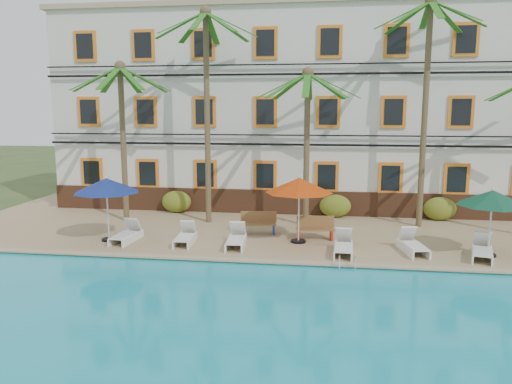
# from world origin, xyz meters

# --- Properties ---
(ground) EXTENTS (100.00, 100.00, 0.00)m
(ground) POSITION_xyz_m (0.00, 0.00, 0.00)
(ground) COLOR #384C23
(ground) RESTS_ON ground
(pool_deck) EXTENTS (30.00, 12.00, 0.25)m
(pool_deck) POSITION_xyz_m (0.00, 5.00, 0.12)
(pool_deck) COLOR tan
(pool_deck) RESTS_ON ground
(swimming_pool) EXTENTS (26.00, 12.00, 0.20)m
(swimming_pool) POSITION_xyz_m (0.00, -7.00, 0.10)
(swimming_pool) COLOR #18A1B8
(swimming_pool) RESTS_ON ground
(pool_coping) EXTENTS (30.00, 0.35, 0.06)m
(pool_coping) POSITION_xyz_m (0.00, -0.90, 0.28)
(pool_coping) COLOR tan
(pool_coping) RESTS_ON pool_deck
(hotel_building) EXTENTS (25.40, 6.44, 10.22)m
(hotel_building) POSITION_xyz_m (0.00, 9.98, 5.37)
(hotel_building) COLOR silver
(hotel_building) RESTS_ON pool_deck
(palm_a) EXTENTS (4.52, 4.52, 7.25)m
(palm_a) POSITION_xyz_m (-7.71, 4.51, 4.97)
(palm_a) COLOR brown
(palm_a) RESTS_ON pool_deck
(palm_b) EXTENTS (4.52, 4.52, 9.52)m
(palm_b) POSITION_xyz_m (-3.84, 4.75, 6.27)
(palm_b) COLOR brown
(palm_b) RESTS_ON pool_deck
(palm_c) EXTENTS (4.52, 4.52, 6.92)m
(palm_c) POSITION_xyz_m (0.60, 4.73, 4.77)
(palm_c) COLOR brown
(palm_c) RESTS_ON pool_deck
(palm_d) EXTENTS (4.52, 4.52, 9.80)m
(palm_d) POSITION_xyz_m (5.59, 5.23, 6.42)
(palm_d) COLOR brown
(palm_d) RESTS_ON pool_deck
(shrub_left) EXTENTS (1.50, 0.90, 1.10)m
(shrub_left) POSITION_xyz_m (-5.92, 6.60, 0.80)
(shrub_left) COLOR #1B5919
(shrub_left) RESTS_ON pool_deck
(shrub_mid) EXTENTS (1.50, 0.90, 1.10)m
(shrub_mid) POSITION_xyz_m (1.94, 6.60, 0.80)
(shrub_mid) COLOR #1B5919
(shrub_mid) RESTS_ON pool_deck
(shrub_right) EXTENTS (1.50, 0.90, 1.10)m
(shrub_right) POSITION_xyz_m (6.76, 6.60, 0.80)
(shrub_right) COLOR #1B5919
(shrub_right) RESTS_ON pool_deck
(umbrella_blue) EXTENTS (2.58, 2.58, 2.57)m
(umbrella_blue) POSITION_xyz_m (-6.99, 1.01, 2.45)
(umbrella_blue) COLOR black
(umbrella_blue) RESTS_ON pool_deck
(umbrella_red) EXTENTS (2.63, 2.63, 2.63)m
(umbrella_red) POSITION_xyz_m (0.45, 1.79, 2.49)
(umbrella_red) COLOR black
(umbrella_red) RESTS_ON pool_deck
(umbrella_green) EXTENTS (2.44, 2.44, 2.44)m
(umbrella_green) POSITION_xyz_m (7.22, 0.90, 2.33)
(umbrella_green) COLOR black
(umbrella_green) RESTS_ON pool_deck
(lounger_a) EXTENTS (0.78, 1.84, 0.85)m
(lounger_a) POSITION_xyz_m (-6.26, 1.01, 0.52)
(lounger_a) COLOR white
(lounger_a) RESTS_ON pool_deck
(lounger_b) EXTENTS (0.73, 1.78, 0.82)m
(lounger_b) POSITION_xyz_m (-3.88, 1.03, 0.52)
(lounger_b) COLOR white
(lounger_b) RESTS_ON pool_deck
(lounger_c) EXTENTS (0.78, 1.89, 0.87)m
(lounger_c) POSITION_xyz_m (-1.85, 0.90, 0.53)
(lounger_c) COLOR white
(lounger_c) RESTS_ON pool_deck
(lounger_d) EXTENTS (0.74, 1.87, 0.87)m
(lounger_d) POSITION_xyz_m (2.14, 0.46, 0.53)
(lounger_d) COLOR white
(lounger_d) RESTS_ON pool_deck
(lounger_e) EXTENTS (0.98, 1.93, 0.87)m
(lounger_e) POSITION_xyz_m (4.63, 0.99, 0.53)
(lounger_e) COLOR white
(lounger_e) RESTS_ON pool_deck
(lounger_f) EXTENTS (1.11, 1.94, 0.87)m
(lounger_f) POSITION_xyz_m (6.93, 0.60, 0.53)
(lounger_f) COLOR white
(lounger_f) RESTS_ON pool_deck
(bench_left) EXTENTS (1.56, 0.70, 0.93)m
(bench_left) POSITION_xyz_m (-1.30, 2.93, 0.72)
(bench_left) COLOR olive
(bench_left) RESTS_ON pool_deck
(bench_right) EXTENTS (1.55, 0.69, 0.93)m
(bench_right) POSITION_xyz_m (1.07, 2.34, 0.72)
(bench_right) COLOR olive
(bench_right) RESTS_ON pool_deck
(pool_ladder) EXTENTS (0.54, 0.74, 0.74)m
(pool_ladder) POSITION_xyz_m (2.22, -1.00, 0.25)
(pool_ladder) COLOR silver
(pool_ladder) RESTS_ON ground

